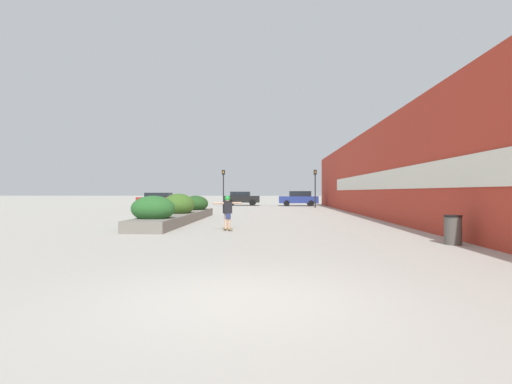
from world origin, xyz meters
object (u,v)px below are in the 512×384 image
(car_center_left, at_px, (299,198))
(traffic_light_left, at_px, (223,182))
(trash_bin, at_px, (453,230))
(car_leftmost, at_px, (160,199))
(skateboard, at_px, (227,229))
(traffic_light_right, at_px, (315,182))
(car_center_right, at_px, (242,198))
(skateboarder, at_px, (227,209))

(car_center_left, xyz_separation_m, traffic_light_left, (-7.58, -5.18, 1.64))
(trash_bin, distance_m, car_leftmost, 34.30)
(skateboard, height_order, traffic_light_left, traffic_light_left)
(car_center_left, relative_size, traffic_light_right, 1.15)
(skateboard, bearing_deg, traffic_light_right, 46.51)
(car_center_right, bearing_deg, traffic_light_left, -11.62)
(car_leftmost, relative_size, car_center_left, 1.10)
(car_center_right, relative_size, traffic_light_left, 1.08)
(car_leftmost, xyz_separation_m, traffic_light_left, (7.11, -3.16, 1.70))
(skateboard, height_order, car_center_right, car_center_right)
(car_leftmost, bearing_deg, traffic_light_right, 78.65)
(car_leftmost, bearing_deg, car_center_left, 97.80)
(trash_bin, height_order, traffic_light_right, traffic_light_right)
(car_leftmost, xyz_separation_m, car_center_right, (8.38, 3.01, 0.05))
(trash_bin, height_order, car_center_left, car_center_left)
(car_center_right, distance_m, traffic_light_right, 9.90)
(traffic_light_right, bearing_deg, traffic_light_left, 179.79)
(car_center_left, bearing_deg, trash_bin, -175.71)
(skateboarder, xyz_separation_m, traffic_light_left, (-3.01, 22.77, 1.60))
(skateboarder, bearing_deg, traffic_light_left, 68.36)
(trash_bin, xyz_separation_m, car_leftmost, (-17.07, 29.75, 0.35))
(skateboarder, height_order, trash_bin, skateboarder)
(car_leftmost, xyz_separation_m, traffic_light_right, (15.92, -3.20, 1.69))
(skateboarder, bearing_deg, car_leftmost, 82.14)
(trash_bin, xyz_separation_m, car_center_right, (-8.69, 32.76, 0.39))
(car_center_left, xyz_separation_m, traffic_light_right, (1.23, -5.21, 1.63))
(car_leftmost, height_order, car_center_left, car_center_left)
(skateboarder, height_order, car_center_right, car_center_right)
(car_center_left, bearing_deg, traffic_light_right, -166.69)
(skateboarder, relative_size, traffic_light_right, 0.35)
(skateboard, distance_m, car_center_left, 28.33)
(traffic_light_left, bearing_deg, trash_bin, -69.46)
(traffic_light_left, xyz_separation_m, traffic_light_right, (8.81, -0.03, -0.01))
(skateboard, bearing_deg, car_center_right, 64.27)
(skateboarder, relative_size, traffic_light_left, 0.35)
(car_center_right, bearing_deg, traffic_light_right, 50.56)
(skateboard, xyz_separation_m, skateboarder, (0.00, 0.00, 0.80))
(trash_bin, xyz_separation_m, traffic_light_right, (-1.15, 26.55, 2.04))
(skateboarder, height_order, car_leftmost, car_leftmost)
(car_leftmost, relative_size, car_center_right, 1.17)
(skateboarder, xyz_separation_m, car_center_right, (-1.74, 28.94, -0.05))
(car_leftmost, bearing_deg, skateboarder, 21.30)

